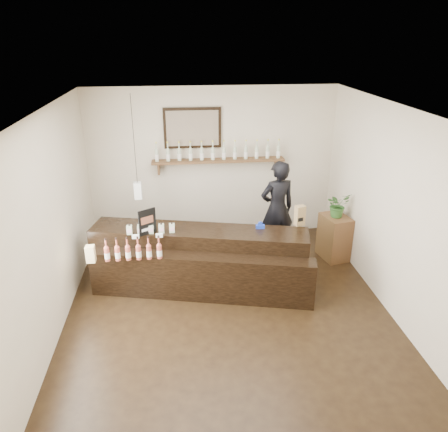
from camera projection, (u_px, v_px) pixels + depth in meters
The scene contains 10 objects.
ground at pixel (227, 306), 6.30m from camera, with size 5.00×5.00×0.00m, color black.
room_shell at pixel (228, 195), 5.64m from camera, with size 5.00×5.00×5.00m.
back_wall_decor at pixel (204, 147), 7.78m from camera, with size 2.66×0.96×1.69m.
counter at pixel (199, 262), 6.63m from camera, with size 3.33×1.60×1.07m.
promo_sign at pixel (147, 222), 6.32m from camera, with size 0.24×0.17×0.39m.
paper_bag at pixel (300, 216), 6.64m from camera, with size 0.17×0.14×0.31m.
tape_dispenser at pixel (260, 226), 6.56m from camera, with size 0.13×0.05×0.11m.
side_cabinet at pixel (334, 237), 7.52m from camera, with size 0.49×0.60×0.77m.
potted_plant at pixel (338, 205), 7.29m from camera, with size 0.38×0.33×0.42m, color #316026.
shopkeeper at pixel (277, 203), 7.45m from camera, with size 0.70×0.46×1.92m, color black.
Camera 1 is at (-0.61, -5.26, 3.67)m, focal length 35.00 mm.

